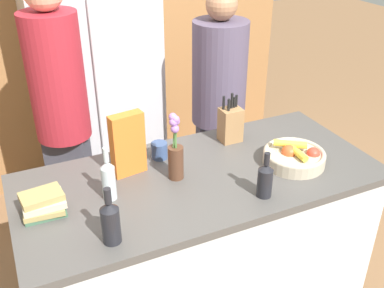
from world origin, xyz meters
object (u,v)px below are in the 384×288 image
Objects in this scene: book_stack at (43,204)px; person_at_sink at (61,111)px; flower_vase at (176,153)px; fruit_bowl at (294,156)px; cereal_box at (128,144)px; person_in_blue at (219,102)px; refrigerator at (95,80)px; knife_block at (230,124)px; coffee_mug at (159,150)px; bottle_oil at (109,179)px; bottle_wine at (265,179)px; bottle_vinegar at (110,221)px.

book_stack is 0.80m from person_at_sink.
fruit_bowl is at bearing -12.55° from flower_vase.
cereal_box is at bearing 19.71° from book_stack.
person_in_blue is at bearing 22.76° from person_at_sink.
refrigerator is 1.19m from knife_block.
person_at_sink is at bearing 125.06° from coffee_mug.
person_in_blue is at bearing 30.18° from book_stack.
cereal_box reaches higher than bottle_oil.
flower_vase reaches higher than bottle_wine.
person_at_sink reaches higher than cereal_box.
bottle_wine is (0.63, -0.27, -0.01)m from bottle_oil.
bottle_oil reaches higher than book_stack.
flower_vase is at bearing -35.87° from person_at_sink.
person_at_sink is (-0.20, 0.61, -0.05)m from cereal_box.
person_in_blue is at bearing 45.08° from bottle_vinegar.
bottle_oil is at bearing 75.69° from bottle_vinegar.
bottle_vinegar is (-0.21, -0.44, -0.06)m from cereal_box.
knife_block reaches higher than bottle_oil.
book_stack reaches higher than coffee_mug.
cereal_box is 1.71× the size of book_stack.
book_stack is at bearing 125.83° from bottle_vinegar.
fruit_bowl is at bearing -66.07° from refrigerator.
knife_block is at bearing -94.72° from person_in_blue.
fruit_bowl is 2.68× the size of coffee_mug.
person_at_sink is (-0.38, 0.54, 0.07)m from coffee_mug.
bottle_wine reaches higher than fruit_bowl.
person_at_sink reaches higher than bottle_oil.
flower_vase is 1.08× the size of cereal_box.
person_at_sink reaches higher than knife_block.
person_at_sink reaches higher than bottle_wine.
bottle_vinegar reaches higher than book_stack.
cereal_box is 0.23m from bottle_oil.
refrigerator is 1.44m from book_stack.
cereal_box is (-0.13, -1.18, 0.11)m from refrigerator.
book_stack is at bearing -178.32° from flower_vase.
fruit_bowl reaches higher than coffee_mug.
flower_vase is at bearing 167.45° from fruit_bowl.
knife_block is 0.17× the size of person_in_blue.
fruit_bowl reaches higher than book_stack.
bottle_wine reaches higher than book_stack.
fruit_bowl is at bearing -18.94° from cereal_box.
bottle_vinegar is 0.14× the size of person_at_sink.
refrigerator is at bearing 83.61° from cereal_box.
flower_vase is 1.31× the size of bottle_oil.
bottle_oil is at bearing -130.37° from cereal_box.
knife_block is at bearing 18.87° from bottle_oil.
bottle_oil is (-0.74, -0.25, 0.00)m from knife_block.
person_at_sink is at bearing 137.83° from fruit_bowl.
bottle_wine is (0.30, -0.30, -0.05)m from flower_vase.
coffee_mug is at bearing -125.48° from person_in_blue.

